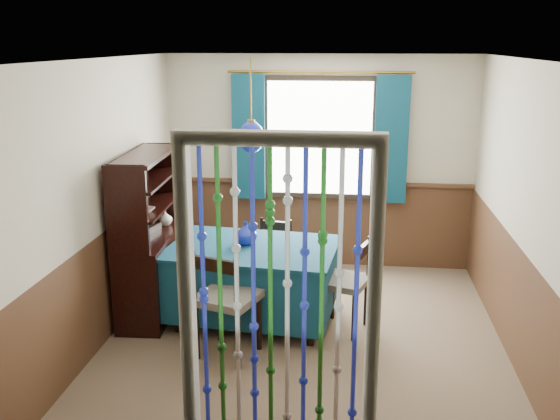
# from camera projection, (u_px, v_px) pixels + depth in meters

# --- Properties ---
(floor) EXTENTS (4.00, 4.00, 0.00)m
(floor) POSITION_uv_depth(u_px,v_px,m) (304.00, 337.00, 5.75)
(floor) COLOR brown
(floor) RESTS_ON ground
(ceiling) EXTENTS (4.00, 4.00, 0.00)m
(ceiling) POSITION_uv_depth(u_px,v_px,m) (307.00, 59.00, 5.09)
(ceiling) COLOR silver
(ceiling) RESTS_ON ground
(wall_back) EXTENTS (3.60, 0.00, 3.60)m
(wall_back) POSITION_uv_depth(u_px,v_px,m) (319.00, 163.00, 7.34)
(wall_back) COLOR beige
(wall_back) RESTS_ON ground
(wall_front) EXTENTS (3.60, 0.00, 3.60)m
(wall_front) POSITION_uv_depth(u_px,v_px,m) (278.00, 297.00, 3.51)
(wall_front) COLOR beige
(wall_front) RESTS_ON ground
(wall_left) EXTENTS (0.00, 4.00, 4.00)m
(wall_left) POSITION_uv_depth(u_px,v_px,m) (107.00, 200.00, 5.63)
(wall_left) COLOR beige
(wall_left) RESTS_ON ground
(wall_right) EXTENTS (0.00, 4.00, 4.00)m
(wall_right) POSITION_uv_depth(u_px,v_px,m) (520.00, 213.00, 5.21)
(wall_right) COLOR beige
(wall_right) RESTS_ON ground
(wainscot_back) EXTENTS (3.60, 0.00, 3.60)m
(wainscot_back) POSITION_uv_depth(u_px,v_px,m) (318.00, 224.00, 7.52)
(wainscot_back) COLOR #4A2E1C
(wainscot_back) RESTS_ON ground
(wainscot_front) EXTENTS (3.60, 0.00, 3.60)m
(wainscot_front) POSITION_uv_depth(u_px,v_px,m) (278.00, 413.00, 3.72)
(wainscot_front) COLOR #4A2E1C
(wainscot_front) RESTS_ON ground
(wainscot_left) EXTENTS (0.00, 4.00, 4.00)m
(wainscot_left) POSITION_uv_depth(u_px,v_px,m) (115.00, 278.00, 5.82)
(wainscot_left) COLOR #4A2E1C
(wainscot_left) RESTS_ON ground
(wainscot_right) EXTENTS (0.00, 4.00, 4.00)m
(wainscot_right) POSITION_uv_depth(u_px,v_px,m) (509.00, 296.00, 5.41)
(wainscot_right) COLOR #4A2E1C
(wainscot_right) RESTS_ON ground
(window) EXTENTS (1.32, 0.12, 1.42)m
(window) POSITION_uv_depth(u_px,v_px,m) (319.00, 138.00, 7.21)
(window) COLOR black
(window) RESTS_ON wall_back
(doorway) EXTENTS (1.16, 0.12, 2.18)m
(doorway) POSITION_uv_depth(u_px,v_px,m) (279.00, 325.00, 3.62)
(doorway) COLOR silver
(doorway) RESTS_ON ground
(dining_table) EXTENTS (1.67, 1.24, 0.76)m
(dining_table) POSITION_uv_depth(u_px,v_px,m) (253.00, 278.00, 5.99)
(dining_table) COLOR #0F3A50
(dining_table) RESTS_ON floor
(chair_near) EXTENTS (0.60, 0.59, 0.98)m
(chair_near) POSITION_uv_depth(u_px,v_px,m) (226.00, 300.00, 5.28)
(chair_near) COLOR black
(chair_near) RESTS_ON floor
(chair_far) EXTENTS (0.45, 0.44, 0.80)m
(chair_far) POSITION_uv_depth(u_px,v_px,m) (272.00, 256.00, 6.63)
(chair_far) COLOR black
(chair_far) RESTS_ON floor
(chair_left) EXTENTS (0.50, 0.51, 0.90)m
(chair_left) POSITION_uv_depth(u_px,v_px,m) (167.00, 266.00, 6.19)
(chair_left) COLOR black
(chair_left) RESTS_ON floor
(chair_right) EXTENTS (0.54, 0.55, 0.89)m
(chair_right) POSITION_uv_depth(u_px,v_px,m) (347.00, 282.00, 5.78)
(chair_right) COLOR black
(chair_right) RESTS_ON floor
(sideboard) EXTENTS (0.49, 1.25, 1.61)m
(sideboard) POSITION_uv_depth(u_px,v_px,m) (151.00, 257.00, 6.17)
(sideboard) COLOR black
(sideboard) RESTS_ON floor
(pendant_lamp) EXTENTS (0.23, 0.23, 0.84)m
(pendant_lamp) POSITION_uv_depth(u_px,v_px,m) (251.00, 137.00, 5.63)
(pendant_lamp) COLOR olive
(pendant_lamp) RESTS_ON ceiling
(vase_table) EXTENTS (0.25, 0.25, 0.20)m
(vase_table) POSITION_uv_depth(u_px,v_px,m) (246.00, 234.00, 5.95)
(vase_table) COLOR #16239A
(vase_table) RESTS_ON dining_table
(bowl_shelf) EXTENTS (0.23, 0.23, 0.05)m
(bowl_shelf) POSITION_uv_depth(u_px,v_px,m) (145.00, 210.00, 5.77)
(bowl_shelf) COLOR beige
(bowl_shelf) RESTS_ON sideboard
(vase_sideboard) EXTENTS (0.19, 0.19, 0.17)m
(vase_sideboard) POSITION_uv_depth(u_px,v_px,m) (165.00, 217.00, 6.40)
(vase_sideboard) COLOR beige
(vase_sideboard) RESTS_ON sideboard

